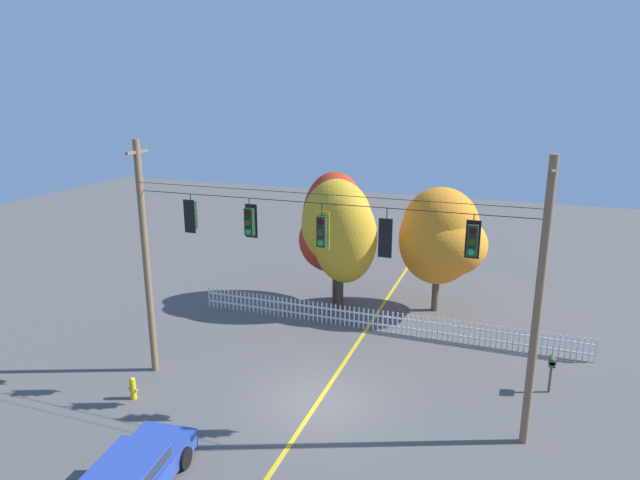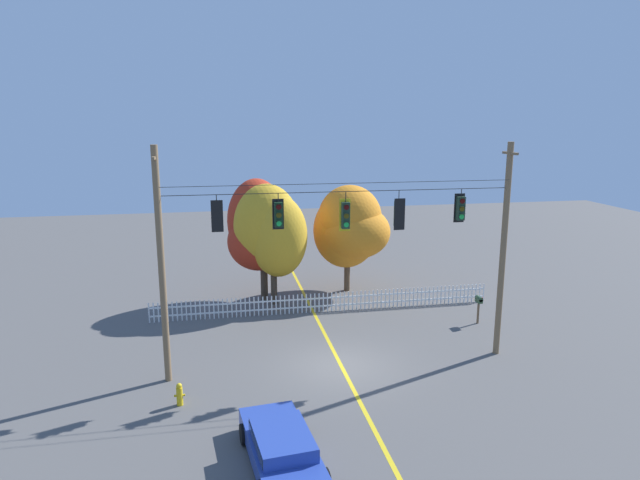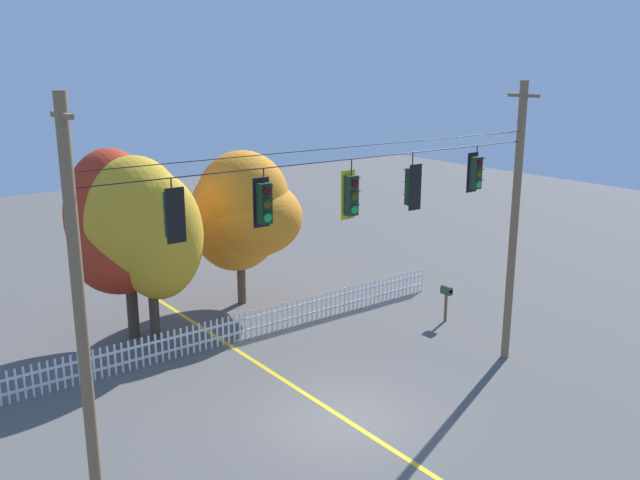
% 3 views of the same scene
% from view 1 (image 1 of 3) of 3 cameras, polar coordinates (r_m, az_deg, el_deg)
% --- Properties ---
extents(ground, '(80.00, 80.00, 0.00)m').
position_cam_1_polar(ground, '(20.36, -0.16, -16.21)').
color(ground, '#565451').
extents(lane_centerline_stripe, '(0.16, 36.00, 0.01)m').
position_cam_1_polar(lane_centerline_stripe, '(20.35, -0.16, -16.20)').
color(lane_centerline_stripe, gold).
rests_on(lane_centerline_stripe, ground).
extents(signal_support_span, '(13.82, 1.10, 8.92)m').
position_cam_1_polar(signal_support_span, '(18.39, -0.18, -3.99)').
color(signal_support_span, brown).
rests_on(signal_support_span, ground).
extents(traffic_signal_westbound_side, '(0.43, 0.38, 1.36)m').
position_cam_1_polar(traffic_signal_westbound_side, '(19.93, -13.03, 2.45)').
color(traffic_signal_westbound_side, black).
extents(traffic_signal_northbound_primary, '(0.43, 0.38, 1.39)m').
position_cam_1_polar(traffic_signal_northbound_primary, '(18.85, -7.20, 1.88)').
color(traffic_signal_northbound_primary, black).
extents(traffic_signal_northbound_secondary, '(0.43, 0.38, 1.55)m').
position_cam_1_polar(traffic_signal_northbound_secondary, '(17.89, 0.20, 0.90)').
color(traffic_signal_northbound_secondary, black).
extents(traffic_signal_eastbound_side, '(0.43, 0.38, 1.54)m').
position_cam_1_polar(traffic_signal_eastbound_side, '(17.30, 6.78, 0.30)').
color(traffic_signal_eastbound_side, black).
extents(traffic_signal_southbound_primary, '(0.43, 0.38, 1.37)m').
position_cam_1_polar(traffic_signal_southbound_primary, '(16.92, 15.33, -0.03)').
color(traffic_signal_southbound_primary, black).
extents(white_picket_fence, '(17.68, 0.06, 1.01)m').
position_cam_1_polar(white_picket_fence, '(25.49, 6.20, -8.21)').
color(white_picket_fence, white).
rests_on(white_picket_fence, ground).
extents(autumn_maple_near_fence, '(3.40, 3.56, 6.68)m').
position_cam_1_polar(autumn_maple_near_fence, '(27.84, 1.40, 1.28)').
color(autumn_maple_near_fence, '#473828').
rests_on(autumn_maple_near_fence, ground).
extents(autumn_maple_mid, '(3.85, 3.36, 6.49)m').
position_cam_1_polar(autumn_maple_mid, '(26.70, 2.12, 0.97)').
color(autumn_maple_mid, '#473828').
rests_on(autumn_maple_mid, ground).
extents(autumn_oak_far_east, '(4.26, 4.25, 6.19)m').
position_cam_1_polar(autumn_oak_far_east, '(27.08, 12.26, 0.31)').
color(autumn_oak_far_east, brown).
rests_on(autumn_oak_far_east, ground).
extents(parked_car, '(2.30, 4.75, 1.15)m').
position_cam_1_polar(parked_car, '(16.90, -19.03, -22.07)').
color(parked_car, '#28429E').
rests_on(parked_car, ground).
extents(fire_hydrant, '(0.38, 0.22, 0.82)m').
position_cam_1_polar(fire_hydrant, '(21.38, -18.61, -14.18)').
color(fire_hydrant, gold).
rests_on(fire_hydrant, ground).
extents(roadside_mailbox, '(0.25, 0.44, 1.38)m').
position_cam_1_polar(roadside_mailbox, '(21.98, 22.64, -11.62)').
color(roadside_mailbox, brown).
rests_on(roadside_mailbox, ground).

